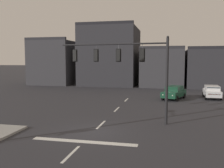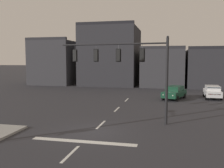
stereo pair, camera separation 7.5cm
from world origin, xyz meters
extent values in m
plane|color=#2B2B30|center=(0.00, 0.00, 0.00)|extent=(400.00, 400.00, 0.00)
cube|color=silver|center=(0.00, -2.00, 0.00)|extent=(6.40, 0.50, 0.01)
cube|color=silver|center=(0.00, -4.00, 0.00)|extent=(0.16, 2.40, 0.01)
cube|color=silver|center=(0.00, 2.00, 0.00)|extent=(0.16, 2.40, 0.01)
cube|color=silver|center=(0.00, 8.00, 0.00)|extent=(0.16, 2.40, 0.01)
cube|color=silver|center=(0.00, 14.00, 0.00)|extent=(0.16, 2.40, 0.01)
cylinder|color=black|center=(4.73, 3.12, 3.20)|extent=(0.20, 0.20, 6.41)
cylinder|color=black|center=(0.48, 3.54, 6.02)|extent=(8.50, 0.95, 0.12)
sphere|color=black|center=(4.73, 3.12, 6.46)|extent=(0.18, 0.18, 0.18)
cylinder|color=#56565B|center=(2.88, 3.30, 5.79)|extent=(0.03, 0.03, 0.35)
cube|color=black|center=(2.88, 3.30, 5.16)|extent=(0.32, 0.27, 0.90)
sphere|color=red|center=(2.89, 3.43, 5.44)|extent=(0.20, 0.20, 0.20)
sphere|color=#2D2314|center=(2.89, 3.43, 5.16)|extent=(0.20, 0.20, 0.20)
sphere|color=black|center=(2.89, 3.43, 4.88)|extent=(0.20, 0.20, 0.20)
cube|color=black|center=(2.88, 3.28, 5.16)|extent=(0.42, 0.07, 1.02)
cylinder|color=#56565B|center=(1.03, 3.48, 5.79)|extent=(0.03, 0.03, 0.35)
cube|color=black|center=(1.03, 3.48, 5.16)|extent=(0.32, 0.27, 0.90)
sphere|color=red|center=(1.05, 3.61, 5.44)|extent=(0.20, 0.20, 0.20)
sphere|color=#2D2314|center=(1.05, 3.61, 5.16)|extent=(0.20, 0.20, 0.20)
sphere|color=black|center=(1.05, 3.61, 4.88)|extent=(0.20, 0.20, 0.20)
cube|color=black|center=(1.03, 3.46, 5.16)|extent=(0.42, 0.07, 1.02)
cylinder|color=#56565B|center=(-0.81, 3.66, 5.79)|extent=(0.03, 0.03, 0.35)
cube|color=black|center=(-0.81, 3.66, 5.16)|extent=(0.32, 0.27, 0.90)
sphere|color=red|center=(-0.80, 3.79, 5.44)|extent=(0.20, 0.20, 0.20)
sphere|color=#2D2314|center=(-0.80, 3.79, 5.16)|extent=(0.20, 0.20, 0.20)
sphere|color=black|center=(-0.80, 3.79, 4.88)|extent=(0.20, 0.20, 0.20)
cube|color=black|center=(-0.81, 3.64, 5.16)|extent=(0.42, 0.07, 1.02)
cylinder|color=#56565B|center=(-2.66, 3.84, 5.79)|extent=(0.03, 0.03, 0.35)
cube|color=black|center=(-2.66, 3.84, 5.16)|extent=(0.32, 0.27, 0.90)
sphere|color=red|center=(-2.65, 3.97, 5.44)|extent=(0.20, 0.20, 0.20)
sphere|color=#2D2314|center=(-2.65, 3.97, 5.16)|extent=(0.20, 0.20, 0.20)
sphere|color=black|center=(-2.65, 3.97, 4.88)|extent=(0.20, 0.20, 0.20)
cube|color=black|center=(-2.66, 3.82, 5.16)|extent=(0.42, 0.07, 1.02)
cube|color=#143D28|center=(5.61, 15.77, 0.70)|extent=(3.19, 4.75, 0.70)
cube|color=#143D28|center=(5.66, 15.91, 1.33)|extent=(2.34, 2.86, 0.56)
cube|color=#2D3842|center=(5.40, 15.19, 1.31)|extent=(1.51, 0.75, 0.47)
cube|color=#2D3842|center=(6.06, 17.01, 1.31)|extent=(1.50, 0.72, 0.46)
cylinder|color=black|center=(5.92, 14.11, 0.32)|extent=(0.42, 0.68, 0.64)
cylinder|color=black|center=(4.32, 14.69, 0.32)|extent=(0.42, 0.68, 0.64)
cylinder|color=black|center=(6.90, 16.85, 0.32)|extent=(0.42, 0.68, 0.64)
cylinder|color=black|center=(5.31, 17.42, 0.32)|extent=(0.42, 0.68, 0.64)
sphere|color=silver|center=(5.41, 13.52, 0.75)|extent=(0.16, 0.16, 0.16)
sphere|color=silver|center=(4.33, 13.91, 0.75)|extent=(0.16, 0.16, 0.16)
cube|color=maroon|center=(6.35, 17.82, 0.78)|extent=(1.30, 0.50, 0.12)
cube|color=silver|center=(10.29, 17.56, 0.70)|extent=(1.98, 4.47, 0.70)
cube|color=silver|center=(10.29, 17.41, 1.33)|extent=(1.70, 2.53, 0.56)
cube|color=#2D3842|center=(10.32, 18.17, 1.31)|extent=(1.53, 0.31, 0.47)
cube|color=#2D3842|center=(10.24, 16.24, 1.31)|extent=(1.53, 0.28, 0.46)
cylinder|color=black|center=(9.50, 19.04, 0.32)|extent=(0.25, 0.65, 0.64)
cylinder|color=black|center=(11.20, 18.97, 0.32)|extent=(0.25, 0.65, 0.64)
cylinder|color=black|center=(9.38, 16.14, 0.32)|extent=(0.25, 0.65, 0.64)
cylinder|color=black|center=(11.08, 16.07, 0.32)|extent=(0.25, 0.65, 0.64)
sphere|color=silver|center=(9.81, 19.76, 0.75)|extent=(0.16, 0.16, 0.16)
sphere|color=silver|center=(10.96, 19.71, 0.75)|extent=(0.16, 0.16, 0.16)
cube|color=maroon|center=(10.20, 15.38, 0.78)|extent=(1.37, 0.10, 0.12)
cube|color=#38383D|center=(-17.37, 31.19, 4.25)|extent=(8.13, 8.11, 8.49)
cube|color=#2B2B30|center=(-17.37, 27.43, 8.74)|extent=(8.13, 0.60, 0.50)
cube|color=#2D2D33|center=(-6.16, 32.80, 5.49)|extent=(10.43, 11.33, 10.98)
cube|color=black|center=(-6.16, 27.43, 11.23)|extent=(10.43, 0.60, 0.50)
cube|color=#38383D|center=(3.81, 33.19, 3.32)|extent=(7.50, 12.11, 6.65)
cube|color=#2B2B30|center=(3.81, 27.43, 6.90)|extent=(7.50, 0.60, 0.50)
cube|color=#2D2D33|center=(12.50, 32.77, 3.27)|extent=(8.99, 11.28, 6.55)
cube|color=black|center=(12.50, 27.43, 6.80)|extent=(8.99, 0.60, 0.50)
camera|label=1|loc=(4.71, -15.69, 4.78)|focal=40.25mm
camera|label=2|loc=(4.78, -15.68, 4.78)|focal=40.25mm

